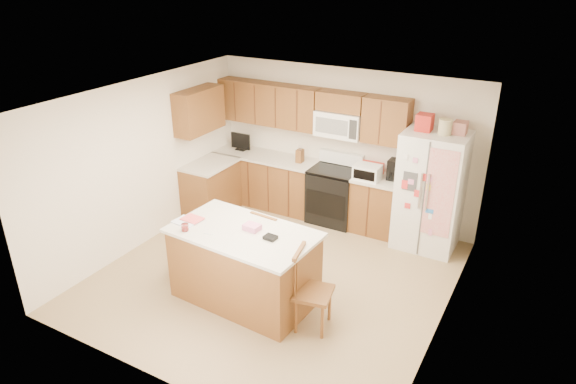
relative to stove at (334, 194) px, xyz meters
The scene contains 9 objects.
ground 1.99m from the stove, 90.00° to the right, with size 4.50×4.50×0.00m, color #967F5F.
room_shell 2.16m from the stove, 90.00° to the right, with size 4.60×4.60×2.52m.
cabinetry 1.09m from the stove, behind, with size 3.36×1.56×2.15m.
stove is the anchor object (origin of this frame).
refrigerator 1.63m from the stove, ahead, with size 0.90×0.79×2.04m.
island 2.56m from the stove, 91.71° to the right, with size 1.86×1.16×1.07m.
windsor_chair_left 2.70m from the stove, 112.86° to the right, with size 0.42×0.44×0.88m.
windsor_chair_back 1.96m from the stove, 91.49° to the right, with size 0.46×0.45×1.00m.
windsor_chair_right 2.80m from the stove, 71.02° to the right, with size 0.50×0.51×1.03m.
Camera 1 is at (3.08, -5.17, 4.00)m, focal length 32.00 mm.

